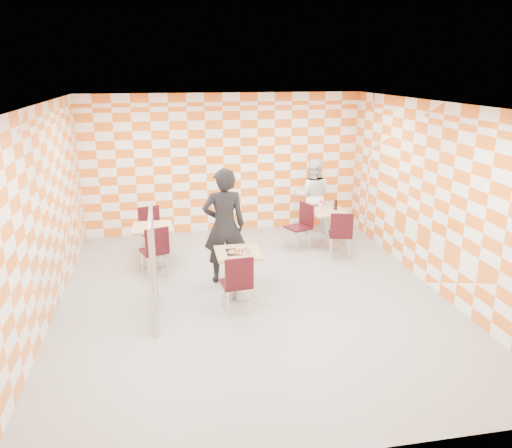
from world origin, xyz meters
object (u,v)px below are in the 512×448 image
(main_table, at_px, (238,266))
(chair_empty_near, at_px, (155,248))
(man_dark, at_px, (224,226))
(partition, at_px, (153,265))
(chair_second_side, at_px, (302,222))
(sport_bottle, at_px, (320,206))
(second_table, at_px, (328,222))
(chair_main_front, at_px, (238,280))
(chair_empty_far, at_px, (151,227))
(empty_table, at_px, (153,239))
(soda_bottle, at_px, (336,205))
(chair_second_front, at_px, (341,231))
(man_white, at_px, (312,196))

(main_table, distance_m, chair_empty_near, 1.63)
(main_table, relative_size, man_dark, 0.38)
(partition, bearing_deg, chair_second_side, 39.63)
(main_table, relative_size, sport_bottle, 3.75)
(second_table, relative_size, chair_second_side, 0.81)
(chair_main_front, distance_m, chair_empty_near, 2.01)
(chair_main_front, relative_size, partition, 0.60)
(second_table, distance_m, chair_empty_far, 3.52)
(empty_table, xyz_separation_m, soda_bottle, (3.64, 0.45, 0.34))
(partition, distance_m, man_dark, 1.59)
(empty_table, bearing_deg, chair_second_front, -5.28)
(main_table, height_order, second_table, same)
(chair_empty_far, height_order, man_dark, man_dark)
(chair_empty_near, distance_m, partition, 1.45)
(chair_empty_near, distance_m, chair_empty_far, 1.23)
(chair_empty_far, relative_size, sport_bottle, 4.62)
(chair_second_front, relative_size, man_white, 0.57)
(second_table, xyz_separation_m, chair_empty_near, (-3.42, -0.96, 0.04))
(main_table, xyz_separation_m, chair_empty_near, (-1.29, 1.00, 0.04))
(chair_empty_near, height_order, soda_bottle, soda_bottle)
(chair_second_front, relative_size, partition, 0.60)
(chair_empty_near, bearing_deg, chair_second_front, 4.36)
(chair_second_front, height_order, soda_bottle, soda_bottle)
(main_table, bearing_deg, chair_empty_far, 121.87)
(man_dark, bearing_deg, chair_empty_near, -18.02)
(chair_second_side, bearing_deg, man_dark, -142.51)
(man_white, bearing_deg, sport_bottle, 98.72)
(chair_second_front, distance_m, sport_bottle, 0.85)
(second_table, height_order, chair_empty_far, chair_empty_far)
(chair_main_front, height_order, chair_second_front, same)
(sport_bottle, bearing_deg, partition, -142.97)
(chair_main_front, relative_size, soda_bottle, 4.02)
(chair_empty_far, distance_m, sport_bottle, 3.38)
(chair_second_front, bearing_deg, chair_second_side, 128.94)
(chair_empty_near, xyz_separation_m, man_dark, (1.15, -0.36, 0.44))
(chair_second_front, bearing_deg, man_white, 91.77)
(man_white, bearing_deg, partition, 60.68)
(second_table, xyz_separation_m, man_dark, (-2.27, -1.32, 0.47))
(chair_second_side, height_order, chair_empty_near, same)
(partition, bearing_deg, man_dark, 42.58)
(empty_table, relative_size, chair_main_front, 0.81)
(chair_empty_near, xyz_separation_m, chair_empty_far, (-0.10, 1.23, 0.00))
(empty_table, height_order, chair_main_front, chair_main_front)
(main_table, relative_size, chair_empty_far, 0.81)
(chair_main_front, height_order, chair_second_side, same)
(chair_main_front, relative_size, chair_second_side, 1.00)
(partition, bearing_deg, sport_bottle, 37.03)
(empty_table, distance_m, chair_second_front, 3.50)
(partition, relative_size, soda_bottle, 6.74)
(man_white, bearing_deg, chair_empty_near, 45.84)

